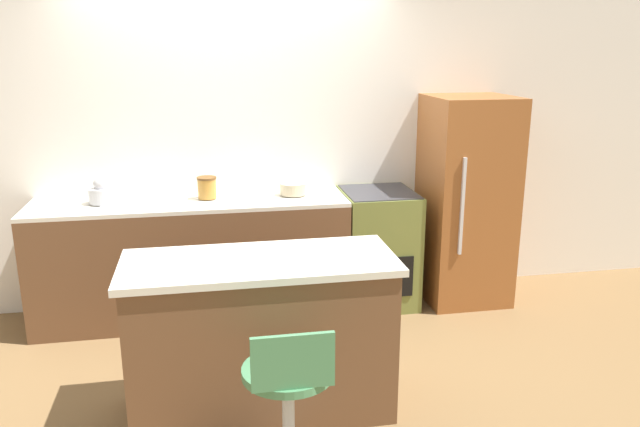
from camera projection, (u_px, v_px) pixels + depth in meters
ground_plane at (244, 329)px, 4.68m from camera, size 14.00×14.00×0.00m
wall_back at (233, 144)px, 4.96m from camera, size 8.00×0.06×2.60m
back_counter at (193, 259)px, 4.80m from camera, size 2.35×0.61×0.94m
kitchen_island at (262, 336)px, 3.54m from camera, size 1.51×0.63×0.93m
oven_range at (378, 248)px, 5.06m from camera, size 0.57×0.62×0.94m
refrigerator at (466, 200)px, 5.07m from camera, size 0.65×0.68×1.67m
stool_chair at (289, 404)px, 2.93m from camera, size 0.43×0.43×0.87m
kettle at (102, 193)px, 4.57m from camera, size 0.19×0.19×0.20m
mixing_bowl at (293, 189)px, 4.83m from camera, size 0.20×0.20×0.09m
canister_jar at (207, 187)px, 4.70m from camera, size 0.15×0.15×0.16m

